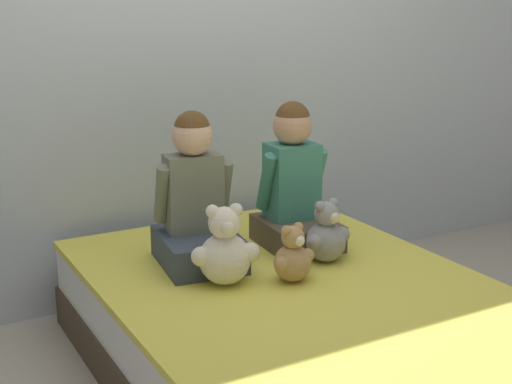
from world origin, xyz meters
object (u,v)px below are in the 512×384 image
object	(u,v)px
child_on_left	(196,205)
teddy_bear_held_by_right_child	(326,236)
teddy_bear_held_by_left_child	(225,251)
bed	(299,333)
child_on_right	(294,186)
teddy_bear_between_children	(292,257)

from	to	relation	value
child_on_left	teddy_bear_held_by_right_child	world-z (taller)	child_on_left
child_on_left	teddy_bear_held_by_left_child	distance (m)	0.28
bed	teddy_bear_held_by_left_child	distance (m)	0.43
teddy_bear_held_by_left_child	teddy_bear_held_by_right_child	bearing A→B (deg)	16.60
child_on_right	teddy_bear_between_children	size ratio (longest dim) A/B	2.74
child_on_right	teddy_bear_between_children	world-z (taller)	child_on_right
child_on_left	child_on_right	bearing A→B (deg)	8.00
teddy_bear_held_by_left_child	teddy_bear_between_children	size ratio (longest dim) A/B	1.37
bed	teddy_bear_between_children	bearing A→B (deg)	92.01
teddy_bear_held_by_left_child	teddy_bear_held_by_right_child	xyz separation A→B (m)	(0.46, 0.01, -0.02)
child_on_right	teddy_bear_between_children	bearing A→B (deg)	-118.09
child_on_left	teddy_bear_between_children	xyz separation A→B (m)	(0.23, -0.36, -0.14)
bed	teddy_bear_held_by_right_child	xyz separation A→B (m)	(0.23, 0.17, 0.30)
bed	child_on_right	distance (m)	0.66
child_on_left	teddy_bear_held_by_right_child	bearing A→B (deg)	-20.98
teddy_bear_held_by_left_child	bed	bearing A→B (deg)	-18.03
teddy_bear_held_by_right_child	teddy_bear_held_by_left_child	bearing A→B (deg)	172.90
teddy_bear_held_by_right_child	teddy_bear_between_children	xyz separation A→B (m)	(-0.23, -0.11, -0.01)
child_on_left	teddy_bear_held_by_left_child	bearing A→B (deg)	-83.38
child_on_left	child_on_right	world-z (taller)	child_on_right
teddy_bear_held_by_right_child	child_on_left	bearing A→B (deg)	142.55
bed	teddy_bear_held_by_left_child	world-z (taller)	teddy_bear_held_by_left_child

